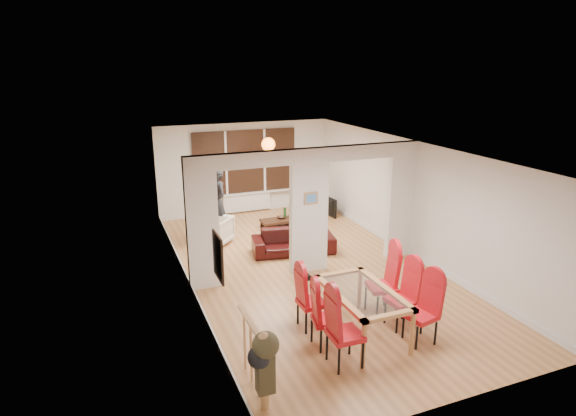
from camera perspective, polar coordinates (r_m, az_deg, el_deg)
floor at (r=10.28m, az=2.39°, el=-7.31°), size 5.00×9.00×0.01m
room_walls at (r=9.82m, az=2.49°, el=-0.37°), size 5.00×9.00×2.60m
divider_wall at (r=9.82m, az=2.49°, el=-0.37°), size 5.00×0.18×2.60m
bay_window_blinds at (r=13.82m, az=-5.08°, el=5.49°), size 3.00×0.08×1.80m
radiator at (r=14.07m, az=-4.91°, el=0.67°), size 1.40×0.08×0.50m
pendant_light at (r=12.73m, az=-2.35°, el=7.54°), size 0.36×0.36×0.36m
stair_newel at (r=6.68m, az=-4.28°, el=-16.39°), size 0.40×1.20×1.10m
wall_poster at (r=6.82m, az=-8.29°, el=-5.78°), size 0.04×0.52×0.67m
pillar_photo at (r=9.65m, az=2.75°, el=1.17°), size 0.30×0.03×0.25m
dining_table at (r=7.92m, az=8.69°, el=-12.20°), size 0.93×1.65×0.77m
dining_chair_la at (r=7.10m, az=6.82°, el=-14.04°), size 0.47×0.47×1.15m
dining_chair_lb at (r=7.53m, az=4.58°, el=-12.55°), size 0.48×0.48×1.03m
dining_chair_lc at (r=7.99m, az=2.81°, el=-10.63°), size 0.42×0.42×1.05m
dining_chair_ra at (r=7.86m, az=15.47°, el=-11.64°), size 0.51×0.51×1.08m
dining_chair_rb at (r=8.21m, az=13.28°, el=-10.18°), size 0.48×0.48×1.07m
dining_chair_rc at (r=8.52m, az=11.09°, el=-8.64°), size 0.55×0.55×1.17m
sofa at (r=11.07m, az=0.65°, el=-3.97°), size 1.97×1.06×0.55m
armchair at (r=11.70m, az=-8.70°, el=-2.65°), size 1.04×1.04×0.68m
person at (r=11.90m, az=-8.41°, el=0.54°), size 0.74×0.58×1.80m
television at (r=13.83m, az=4.34°, el=0.29°), size 0.96×0.19×0.55m
coffee_table at (r=12.78m, az=-1.04°, el=-1.84°), size 1.06×0.72×0.22m
bottle at (r=12.84m, az=-0.38°, el=-0.52°), size 0.07×0.07×0.30m
bowl at (r=12.82m, az=-0.80°, el=-1.13°), size 0.22×0.22×0.05m
shoes at (r=9.85m, az=1.85°, el=-8.13°), size 0.23×0.25×0.10m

